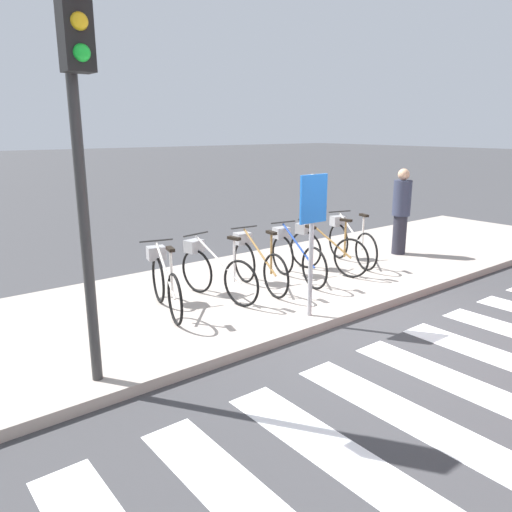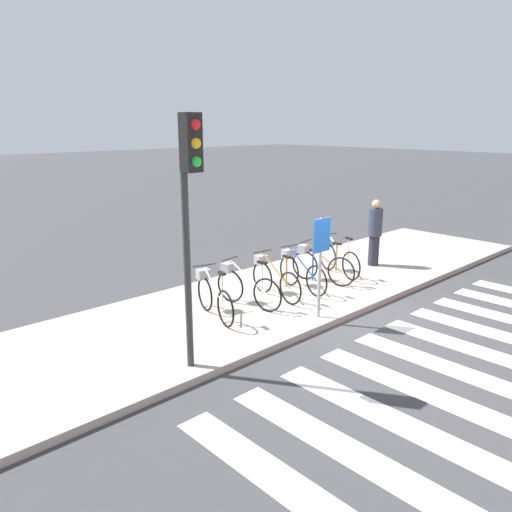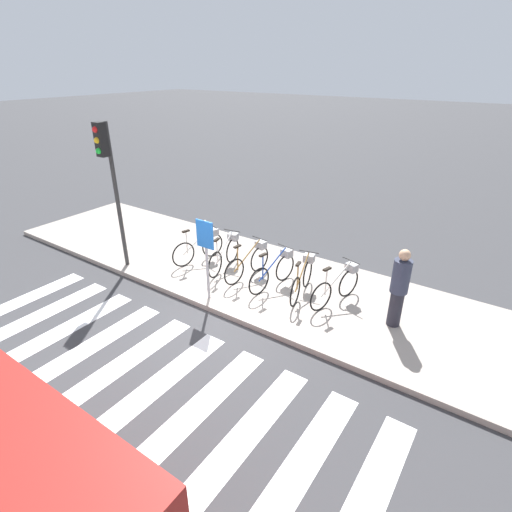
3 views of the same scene
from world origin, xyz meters
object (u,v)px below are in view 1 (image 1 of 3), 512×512
parked_bicycle_5 (349,240)px  parked_bicycle_4 (323,247)px  traffic_light (79,106)px  parked_bicycle_3 (295,254)px  sign_post (312,221)px  pedestrian (401,210)px  parked_bicycle_2 (256,261)px  parked_bicycle_0 (164,280)px  parked_bicycle_1 (213,269)px

parked_bicycle_5 → parked_bicycle_4: bearing=-171.3°
parked_bicycle_5 → traffic_light: traffic_light is taller
parked_bicycle_3 → sign_post: 1.80m
parked_bicycle_3 → sign_post: size_ratio=0.84×
pedestrian → sign_post: sign_post is taller
pedestrian → traffic_light: 6.90m
parked_bicycle_4 → sign_post: size_ratio=0.84×
parked_bicycle_5 → pedestrian: (1.28, -0.16, 0.44)m
pedestrian → parked_bicycle_3: bearing=-179.6°
parked_bicycle_3 → traffic_light: size_ratio=0.43×
parked_bicycle_3 → pedestrian: size_ratio=0.94×
parked_bicycle_4 → pedestrian: (2.08, -0.04, 0.44)m
parked_bicycle_5 → parked_bicycle_2: bearing=-176.7°
parked_bicycle_0 → parked_bicycle_2: (1.56, 0.00, 0.00)m
parked_bicycle_1 → parked_bicycle_3: 1.51m
parked_bicycle_2 → parked_bicycle_3: bearing=-3.6°
traffic_light → sign_post: traffic_light is taller
parked_bicycle_2 → sign_post: (-0.17, -1.36, 0.83)m
parked_bicycle_5 → sign_post: (-2.42, -1.49, 0.83)m
parked_bicycle_0 → parked_bicycle_5: 3.82m
parked_bicycle_4 → parked_bicycle_5: (0.80, 0.12, 0.00)m
parked_bicycle_2 → sign_post: size_ratio=0.85×
parked_bicycle_5 → pedestrian: pedestrian is taller
pedestrian → parked_bicycle_0: bearing=179.7°
parked_bicycle_4 → sign_post: 2.28m
parked_bicycle_0 → parked_bicycle_4: size_ratio=0.99×
parked_bicycle_3 → parked_bicycle_1: bearing=177.3°
parked_bicycle_2 → parked_bicycle_5: (2.25, 0.13, 0.00)m
pedestrian → traffic_light: (-6.54, -1.38, 1.70)m
parked_bicycle_0 → parked_bicycle_2: size_ratio=0.98×
traffic_light → parked_bicycle_5: bearing=16.3°
parked_bicycle_5 → pedestrian: bearing=-7.0°
parked_bicycle_5 → parked_bicycle_3: bearing=-173.3°
pedestrian → parked_bicycle_2: bearing=179.5°
parked_bicycle_2 → traffic_light: size_ratio=0.44×
traffic_light → sign_post: (2.84, 0.05, -1.31)m
parked_bicycle_0 → parked_bicycle_1: 0.80m
parked_bicycle_3 → parked_bicycle_5: 1.51m
parked_bicycle_4 → parked_bicycle_2: bearing=-179.7°
parked_bicycle_2 → sign_post: sign_post is taller
parked_bicycle_3 → parked_bicycle_4: bearing=4.5°
parked_bicycle_2 → parked_bicycle_4: size_ratio=1.01×
parked_bicycle_2 → parked_bicycle_5: size_ratio=1.03×
parked_bicycle_1 → pedestrian: pedestrian is taller
parked_bicycle_4 → pedestrian: size_ratio=0.93×
parked_bicycle_0 → parked_bicycle_2: same height
parked_bicycle_2 → parked_bicycle_4: 1.45m
parked_bicycle_0 → parked_bicycle_5: (3.81, 0.13, 0.00)m
parked_bicycle_2 → parked_bicycle_4: same height
parked_bicycle_4 → parked_bicycle_5: same height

